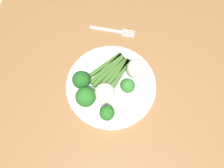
{
  "coord_description": "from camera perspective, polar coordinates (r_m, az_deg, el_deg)",
  "views": [
    {
      "loc": [
        0.2,
        -0.0,
        1.36
      ],
      "look_at": [
        -0.04,
        -0.05,
        0.77
      ],
      "focal_mm": 33.02,
      "sensor_mm": 36.0,
      "label": 1
    }
  ],
  "objects": [
    {
      "name": "cauliflower_near_fork",
      "position": [
        0.64,
        7.13,
        4.14
      ],
      "size": [
        0.06,
        0.06,
        0.06
      ],
      "primitive_type": "sphere",
      "color": "silver",
      "rests_on": "plate"
    },
    {
      "name": "asparagus_bundle",
      "position": [
        0.66,
        -0.03,
        3.28
      ],
      "size": [
        0.16,
        0.13,
        0.01
      ],
      "rotation": [
        0.0,
        0.0,
        5.77
      ],
      "color": "#3D6626",
      "rests_on": "plate"
    },
    {
      "name": "broccoli_left",
      "position": [
        0.59,
        -7.01,
        -3.63
      ],
      "size": [
        0.06,
        0.06,
        0.07
      ],
      "color": "#568E33",
      "rests_on": "plate"
    },
    {
      "name": "broccoli_back_right",
      "position": [
        0.59,
        -1.09,
        -8.11
      ],
      "size": [
        0.04,
        0.04,
        0.05
      ],
      "color": "#568E33",
      "rests_on": "plate"
    },
    {
      "name": "dining_table",
      "position": [
        0.74,
        3.35,
        -7.2
      ],
      "size": [
        1.24,
        1.08,
        0.75
      ],
      "color": "olive",
      "rests_on": "ground_plane"
    },
    {
      "name": "plate",
      "position": [
        0.66,
        -0.0,
        -0.41
      ],
      "size": [
        0.28,
        0.28,
        0.01
      ],
      "primitive_type": "cylinder",
      "color": "white",
      "rests_on": "dining_table"
    },
    {
      "name": "fork",
      "position": [
        0.77,
        0.45,
        14.47
      ],
      "size": [
        0.03,
        0.17,
        0.0
      ],
      "rotation": [
        0.0,
        0.0,
        1.58
      ],
      "color": "silver",
      "rests_on": "dining_table"
    },
    {
      "name": "cauliflower_right",
      "position": [
        0.6,
        -1.83,
        -2.88
      ],
      "size": [
        0.06,
        0.06,
        0.06
      ],
      "primitive_type": "sphere",
      "color": "silver",
      "rests_on": "plate"
    },
    {
      "name": "ground_plane",
      "position": [
        1.39,
        1.83,
        -14.27
      ],
      "size": [
        6.0,
        6.0,
        0.02
      ],
      "primitive_type": "cube",
      "color": "#B7A88E"
    },
    {
      "name": "broccoli_near_center",
      "position": [
        0.62,
        4.85,
        -0.58
      ],
      "size": [
        0.04,
        0.04,
        0.05
      ],
      "color": "#609E3D",
      "rests_on": "plate"
    },
    {
      "name": "broccoli_outer_edge",
      "position": [
        0.62,
        -8.25,
        1.08
      ],
      "size": [
        0.05,
        0.05,
        0.07
      ],
      "color": "#4C7F2B",
      "rests_on": "plate"
    }
  ]
}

